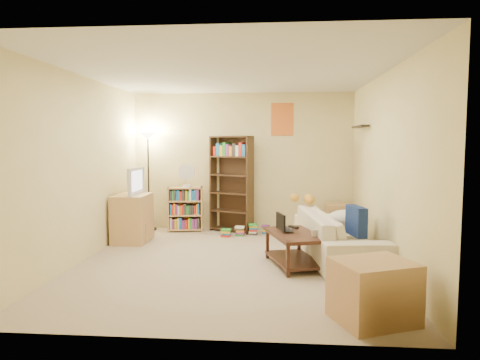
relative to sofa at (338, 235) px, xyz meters
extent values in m
plane|color=tan|center=(-1.47, -0.36, -0.32)|extent=(4.50, 4.50, 0.00)
cube|color=beige|center=(-1.47, 1.89, 0.93)|extent=(4.00, 0.04, 2.50)
cube|color=beige|center=(-1.47, -2.61, 0.93)|extent=(4.00, 0.04, 2.50)
cube|color=beige|center=(-3.47, -0.36, 0.93)|extent=(0.04, 4.50, 2.50)
cube|color=beige|center=(0.53, -0.36, 0.93)|extent=(0.04, 4.50, 2.50)
cube|color=silver|center=(-1.47, -0.36, 2.18)|extent=(4.00, 4.50, 0.04)
cube|color=red|center=(-0.75, 1.88, 1.70)|extent=(0.40, 0.02, 0.58)
cube|color=black|center=(0.45, 0.94, 1.53)|extent=(0.12, 0.80, 0.03)
imported|color=beige|center=(0.00, 0.00, 0.00)|extent=(2.37, 1.36, 0.63)
cube|color=navy|center=(0.16, -0.45, 0.29)|extent=(0.21, 0.43, 0.37)
ellipsoid|color=silver|center=(0.15, 0.07, 0.23)|extent=(0.58, 0.42, 0.25)
ellipsoid|color=gold|center=(-0.34, 0.80, 0.40)|extent=(0.41, 0.22, 0.16)
sphere|color=gold|center=(-0.56, 0.77, 0.42)|extent=(0.14, 0.14, 0.14)
cube|color=#3B2016|center=(-0.62, -0.44, 0.10)|extent=(0.81, 1.10, 0.04)
cube|color=#3B2016|center=(-0.62, -0.44, -0.23)|extent=(0.77, 1.04, 0.03)
cube|color=#3B2016|center=(-0.72, -0.92, -0.10)|extent=(0.04, 0.04, 0.44)
cube|color=#3B2016|center=(-0.27, -0.79, -0.10)|extent=(0.04, 0.04, 0.44)
cube|color=#3B2016|center=(-0.97, -0.10, -0.10)|extent=(0.04, 0.04, 0.44)
cube|color=#3B2016|center=(-0.53, 0.04, -0.10)|extent=(0.04, 0.04, 0.44)
imported|color=black|center=(-0.66, -0.32, 0.13)|extent=(0.37, 0.30, 0.02)
cube|color=white|center=(-0.80, -0.37, 0.25)|extent=(0.11, 0.32, 0.22)
imported|color=silver|center=(-0.38, -0.63, 0.17)|extent=(0.16, 0.16, 0.10)
cube|color=black|center=(-0.62, -0.10, 0.13)|extent=(0.14, 0.17, 0.02)
cube|color=tan|center=(-3.17, 0.75, 0.07)|extent=(0.52, 0.72, 0.77)
imported|color=black|center=(-3.17, 0.75, 0.67)|extent=(0.75, 0.11, 0.43)
cube|color=#3C2917|center=(-1.65, 1.66, 0.54)|extent=(0.81, 0.55, 1.72)
cube|color=tan|center=(-2.49, 1.64, 0.08)|extent=(0.65, 0.33, 0.80)
cylinder|color=silver|center=(-2.44, 1.62, 0.51)|extent=(0.16, 0.16, 0.04)
cylinder|color=silver|center=(-2.44, 1.62, 0.61)|extent=(0.02, 0.02, 0.16)
cylinder|color=silver|center=(-2.44, 1.59, 0.77)|extent=(0.29, 0.06, 0.29)
cylinder|color=black|center=(-3.18, 1.69, -0.30)|extent=(0.26, 0.26, 0.03)
cylinder|color=black|center=(-3.18, 1.69, 0.53)|extent=(0.03, 0.03, 1.68)
cone|color=#F3E2BE|center=(-3.18, 1.69, 1.41)|extent=(0.30, 0.30, 0.13)
cube|color=tan|center=(0.25, 1.53, -0.05)|extent=(0.51, 0.51, 0.54)
cube|color=tan|center=(0.01, -2.12, -0.04)|extent=(0.82, 0.76, 0.55)
cube|color=red|center=(-1.70, 1.20, -0.25)|extent=(0.16, 0.12, 0.14)
cube|color=#1966B2|center=(-1.47, 1.31, -0.23)|extent=(0.16, 0.12, 0.17)
cube|color=gold|center=(-1.25, 1.41, -0.22)|extent=(0.16, 0.12, 0.19)
cube|color=#268C33|center=(-1.02, 1.51, -0.24)|extent=(0.16, 0.12, 0.15)
camera|label=1|loc=(-0.88, -5.92, 1.28)|focal=32.00mm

